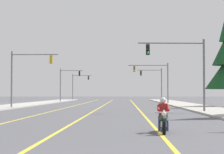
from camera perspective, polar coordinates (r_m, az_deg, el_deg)
name	(u,v)px	position (r m, az deg, el deg)	size (l,w,h in m)	color
lane_stripe_center	(102,106)	(52.75, -1.33, -4.00)	(0.16, 100.00, 0.01)	yellow
lane_stripe_left	(73,106)	(53.09, -5.39, -3.98)	(0.16, 100.00, 0.01)	yellow
lane_stripe_right	(136,106)	(52.70, 3.27, -4.00)	(0.16, 100.00, 0.01)	yellow
sidewalk_kerb_right	(197,107)	(48.38, 11.47, -4.03)	(4.40, 110.00, 0.14)	#ADA89E
sidewalk_kerb_left	(5,107)	(49.61, -14.36, -3.96)	(4.40, 110.00, 0.14)	#ADA89E
motorcycle_with_rider	(163,118)	(17.46, 7.00, -5.63)	(0.70, 2.19, 1.46)	black
traffic_signal_near_right	(184,63)	(35.67, 9.86, 1.85)	(5.67, 0.64, 6.20)	slate
traffic_signal_near_left	(25,70)	(46.44, -11.75, 0.88)	(5.15, 0.37, 6.20)	slate
traffic_signal_mid_right	(156,76)	(63.35, 6.03, 0.07)	(6.04, 0.37, 6.20)	slate
traffic_signal_mid_left	(67,80)	(77.86, -6.19, -0.43)	(4.23, 0.57, 6.20)	slate
traffic_signal_far_right	(155,80)	(76.42, 5.82, -0.39)	(4.49, 0.37, 6.20)	slate
traffic_signal_far_left	(78,83)	(99.55, -4.66, -0.82)	(4.52, 0.37, 6.20)	slate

